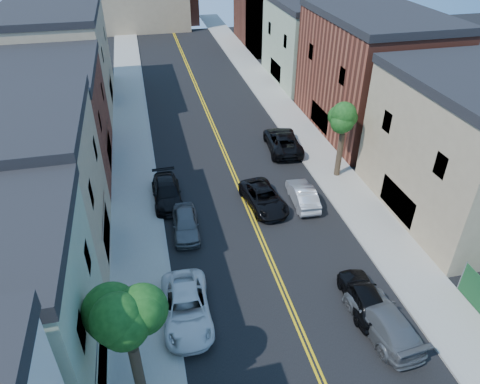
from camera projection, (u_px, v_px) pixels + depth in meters
sidewalk_left at (131, 140)px, 39.93m from camera, size 3.20×100.00×0.15m
sidewalk_right at (295, 123)px, 42.93m from camera, size 3.20×100.00×0.15m
curb_left at (150, 138)px, 40.27m from camera, size 0.30×100.00×0.15m
curb_right at (278, 125)px, 42.60m from camera, size 0.30×100.00×0.15m
bldg_left_tan_near at (13, 200)px, 24.17m from camera, size 9.00×10.00×9.00m
bldg_left_brick at (43, 125)px, 33.36m from camera, size 9.00×12.00×8.00m
bldg_left_tan_far at (60, 61)px, 44.28m from camera, size 9.00×16.00×9.50m
bldg_right_tan at (469, 153)px, 28.67m from camera, size 9.00×12.00×9.00m
bldg_right_brick at (370, 76)px, 39.73m from camera, size 9.00×14.00×10.00m
bldg_right_palegrn at (313, 43)px, 51.48m from camera, size 9.00×12.00×8.50m
tree_left_mid at (124, 303)px, 15.27m from camera, size 5.20×5.20×9.29m
tree_right_far at (346, 108)px, 31.68m from camera, size 4.40×4.40×8.03m
white_pickup at (187, 308)px, 22.65m from camera, size 2.63×5.36×1.47m
grey_car_left at (186, 224)px, 28.59m from camera, size 1.87×4.21×1.41m
black_car_left at (167, 192)px, 31.62m from camera, size 2.03×4.93×1.43m
grey_car_right at (383, 319)px, 22.01m from camera, size 2.55×5.38×1.52m
black_car_right at (364, 296)px, 23.30m from camera, size 2.10×4.47×1.48m
silver_car_right at (303, 195)px, 31.39m from camera, size 1.75×4.34×1.40m
dark_car_right_far at (283, 141)px, 38.19m from camera, size 3.18×6.01×1.61m
black_suv_lane at (264, 198)px, 31.07m from camera, size 2.90×5.19×1.37m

